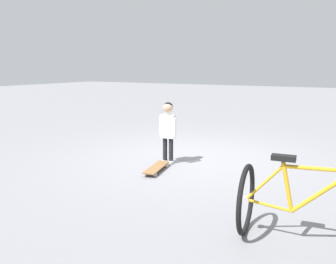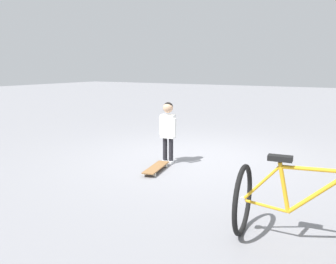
# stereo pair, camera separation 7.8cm
# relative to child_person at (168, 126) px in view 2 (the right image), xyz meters

# --- Properties ---
(ground_plane) EXTENTS (50.00, 50.00, 0.00)m
(ground_plane) POSITION_rel_child_person_xyz_m (-0.58, 0.28, -0.66)
(ground_plane) COLOR gray
(child_person) EXTENTS (0.21, 0.39, 1.06)m
(child_person) POSITION_rel_child_person_xyz_m (0.00, 0.00, 0.00)
(child_person) COLOR black
(child_person) RESTS_ON ground
(skateboard) EXTENTS (0.77, 0.34, 0.07)m
(skateboard) POSITION_rel_child_person_xyz_m (0.51, 0.08, -0.60)
(skateboard) COLOR olive
(skateboard) RESTS_ON ground
(bicycle_near) EXTENTS (0.81, 1.14, 0.85)m
(bicycle_near) POSITION_rel_child_person_xyz_m (1.82, 2.46, -0.28)
(bicycle_near) COLOR black
(bicycle_near) RESTS_ON ground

